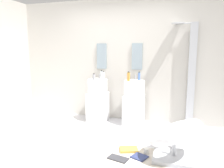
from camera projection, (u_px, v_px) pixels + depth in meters
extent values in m
cube|color=silver|center=(93.00, 150.00, 3.35)|extent=(4.80, 3.60, 0.04)
cube|color=beige|center=(120.00, 60.00, 4.70)|extent=(4.80, 0.10, 2.60)
cube|color=white|center=(98.00, 107.00, 4.64)|extent=(0.40, 0.40, 0.62)
cylinder|color=white|center=(98.00, 86.00, 4.56)|extent=(0.42, 0.42, 0.30)
cylinder|color=#B7BABF|center=(99.00, 76.00, 4.64)|extent=(0.02, 0.02, 0.10)
cube|color=white|center=(134.00, 110.00, 4.41)|extent=(0.40, 0.40, 0.62)
cylinder|color=white|center=(134.00, 88.00, 4.34)|extent=(0.42, 0.42, 0.30)
cylinder|color=#B7BABF|center=(135.00, 77.00, 4.42)|extent=(0.02, 0.02, 0.10)
cube|color=#8C9EA8|center=(102.00, 56.00, 4.73)|extent=(0.22, 0.03, 0.55)
cube|color=#8C9EA8|center=(137.00, 56.00, 4.51)|extent=(0.22, 0.03, 0.55)
cube|color=#B7BABF|center=(191.00, 76.00, 4.21)|extent=(0.14, 0.08, 2.05)
cylinder|color=#B7BABF|center=(186.00, 23.00, 4.07)|extent=(0.30, 0.02, 0.02)
cylinder|color=#B7BABF|center=(178.00, 23.00, 4.09)|extent=(0.24, 0.24, 0.02)
cube|color=#B7BABF|center=(173.00, 157.00, 3.03)|extent=(0.56, 0.50, 0.06)
cylinder|color=#B7BABF|center=(174.00, 146.00, 3.00)|extent=(0.05, 0.05, 0.34)
torus|color=white|center=(175.00, 132.00, 2.97)|extent=(1.02, 1.02, 0.49)
cube|color=beige|center=(131.00, 157.00, 3.09)|extent=(1.06, 0.71, 0.01)
cube|color=navy|center=(139.00, 157.00, 3.06)|extent=(0.26, 0.25, 0.02)
cube|color=gold|center=(129.00, 149.00, 3.27)|extent=(0.32, 0.27, 0.04)
cube|color=#38383D|center=(118.00, 158.00, 3.02)|extent=(0.31, 0.22, 0.02)
cylinder|color=white|center=(146.00, 151.00, 3.16)|extent=(0.08, 0.08, 0.09)
cylinder|color=silver|center=(102.00, 75.00, 4.58)|extent=(0.05, 0.05, 0.16)
cylinder|color=black|center=(102.00, 71.00, 4.56)|extent=(0.03, 0.03, 0.02)
cylinder|color=#4C72B7|center=(139.00, 77.00, 4.34)|extent=(0.05, 0.05, 0.16)
cylinder|color=black|center=(139.00, 72.00, 4.33)|extent=(0.02, 0.02, 0.02)
cylinder|color=white|center=(104.00, 76.00, 4.46)|extent=(0.05, 0.05, 0.15)
cylinder|color=black|center=(103.00, 72.00, 4.45)|extent=(0.03, 0.03, 0.02)
cylinder|color=#C68C38|center=(129.00, 77.00, 4.26)|extent=(0.06, 0.06, 0.17)
cylinder|color=black|center=(129.00, 72.00, 4.25)|extent=(0.03, 0.03, 0.02)
cylinder|color=#99999E|center=(94.00, 77.00, 4.40)|extent=(0.06, 0.06, 0.12)
cylinder|color=black|center=(94.00, 74.00, 4.39)|extent=(0.03, 0.03, 0.02)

